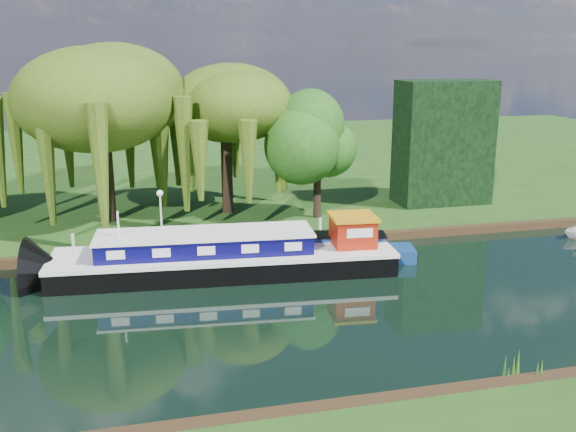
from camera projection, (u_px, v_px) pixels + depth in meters
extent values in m
plane|color=black|center=(163.00, 320.00, 25.64)|extent=(120.00, 120.00, 0.00)
cube|color=#1A3A0F|center=(143.00, 164.00, 57.49)|extent=(120.00, 52.00, 0.45)
cube|color=black|center=(225.00, 265.00, 30.80)|extent=(16.40, 4.90, 1.08)
cube|color=silver|center=(225.00, 253.00, 30.63)|extent=(16.50, 4.98, 0.20)
cube|color=#090643|center=(205.00, 243.00, 30.36)|extent=(10.20, 3.40, 0.85)
cube|color=silver|center=(205.00, 233.00, 30.23)|extent=(10.39, 3.59, 0.11)
cube|color=maroon|center=(353.00, 231.00, 31.37)|extent=(2.13, 2.13, 1.35)
cube|color=#C4800D|center=(353.00, 217.00, 31.18)|extent=(2.37, 2.37, 0.14)
cylinder|color=silver|center=(119.00, 234.00, 29.60)|extent=(0.09, 0.09, 2.15)
cube|color=navy|center=(314.00, 255.00, 32.73)|extent=(10.36, 3.94, 0.77)
cube|color=navy|center=(314.00, 242.00, 32.55)|extent=(7.27, 2.84, 0.64)
cube|color=black|center=(314.00, 235.00, 32.45)|extent=(7.38, 2.94, 0.09)
cube|color=silver|center=(260.00, 245.00, 31.87)|extent=(0.51, 0.16, 0.27)
cube|color=silver|center=(296.00, 245.00, 31.89)|extent=(0.51, 0.16, 0.27)
cube|color=silver|center=(332.00, 245.00, 31.92)|extent=(0.51, 0.16, 0.27)
cube|color=silver|center=(368.00, 245.00, 31.94)|extent=(0.51, 0.16, 0.27)
cylinder|color=black|center=(107.00, 172.00, 37.69)|extent=(0.76, 0.76, 5.88)
ellipsoid|color=#364A0F|center=(102.00, 99.00, 36.58)|extent=(8.21, 8.21, 5.30)
cylinder|color=black|center=(227.00, 173.00, 39.77)|extent=(0.70, 0.70, 4.96)
ellipsoid|color=#364A0F|center=(226.00, 115.00, 38.84)|extent=(6.77, 6.77, 4.37)
cylinder|color=black|center=(317.00, 176.00, 38.57)|extent=(0.42, 0.42, 5.06)
ellipsoid|color=#1C4A12|center=(318.00, 142.00, 38.03)|extent=(4.05, 4.05, 4.05)
cube|color=black|center=(443.00, 142.00, 41.94)|extent=(6.00, 3.00, 8.00)
cylinder|color=silver|center=(161.00, 216.00, 35.21)|extent=(0.10, 0.10, 2.20)
sphere|color=white|center=(160.00, 193.00, 34.87)|extent=(0.36, 0.36, 0.36)
cylinder|color=silver|center=(73.00, 243.00, 32.37)|extent=(0.16, 0.16, 1.00)
cylinder|color=silver|center=(211.00, 234.00, 33.96)|extent=(0.16, 0.16, 1.00)
cylinder|color=silver|center=(320.00, 227.00, 35.32)|extent=(0.16, 0.16, 1.00)
cone|color=#1E4F15|center=(519.00, 368.00, 20.77)|extent=(1.20, 1.20, 1.10)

